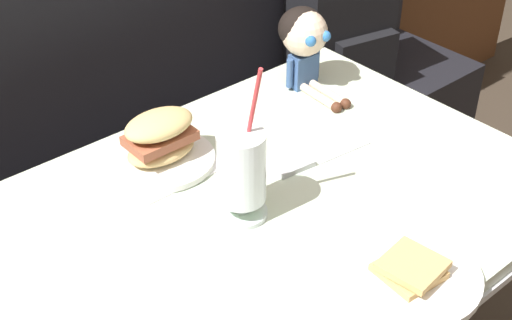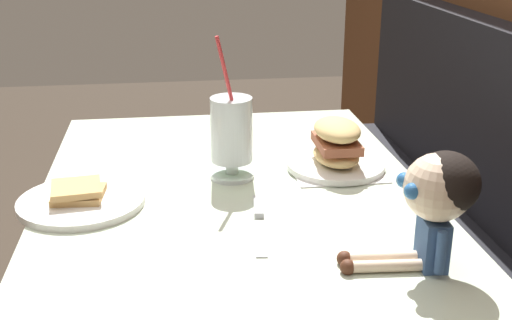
{
  "view_description": "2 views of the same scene",
  "coord_description": "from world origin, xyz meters",
  "views": [
    {
      "loc": [
        -0.74,
        -0.64,
        1.61
      ],
      "look_at": [
        -0.03,
        0.19,
        0.85
      ],
      "focal_mm": 51.01,
      "sensor_mm": 36.0,
      "label": 1
    },
    {
      "loc": [
        1.26,
        0.06,
        1.28
      ],
      "look_at": [
        0.03,
        0.22,
        0.82
      ],
      "focal_mm": 45.94,
      "sensor_mm": 36.0,
      "label": 2
    }
  ],
  "objects": [
    {
      "name": "backpack",
      "position": [
        0.83,
        0.78,
        0.66
      ],
      "size": [
        0.33,
        0.29,
        0.41
      ],
      "color": "black",
      "rests_on": "booth_bench"
    },
    {
      "name": "milkshake_glass",
      "position": [
        -0.07,
        0.18,
        0.84
      ],
      "size": [
        0.1,
        0.1,
        0.31
      ],
      "color": "silver",
      "rests_on": "diner_table"
    },
    {
      "name": "booth_bench",
      "position": [
        0.0,
        0.81,
        0.33
      ],
      "size": [
        2.6,
        0.48,
        1.0
      ],
      "color": "black",
      "rests_on": "ground"
    },
    {
      "name": "diner_table",
      "position": [
        0.0,
        0.18,
        0.54
      ],
      "size": [
        1.11,
        0.81,
        0.74
      ],
      "color": "beige",
      "rests_on": "ground"
    },
    {
      "name": "butter_knife",
      "position": [
        0.14,
        0.21,
        0.74
      ],
      "size": [
        0.24,
        0.04,
        0.01
      ],
      "color": "silver",
      "rests_on": "diner_table"
    },
    {
      "name": "seated_doll",
      "position": [
        0.36,
        0.47,
        0.87
      ],
      "size": [
        0.12,
        0.22,
        0.2
      ],
      "color": "#385689",
      "rests_on": "diner_table"
    },
    {
      "name": "sandwich_plate",
      "position": [
        -0.08,
        0.42,
        0.79
      ],
      "size": [
        0.22,
        0.22,
        0.12
      ],
      "color": "white",
      "rests_on": "diner_table"
    },
    {
      "name": "toast_plate",
      "position": [
        0.04,
        -0.13,
        0.75
      ],
      "size": [
        0.25,
        0.25,
        0.04
      ],
      "color": "white",
      "rests_on": "diner_table"
    }
  ]
}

